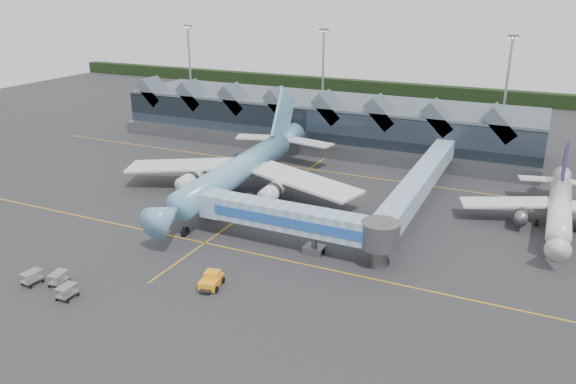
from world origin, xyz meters
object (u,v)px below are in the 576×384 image
at_px(pushback_tug, 211,281).
at_px(fuel_truck, 217,194).
at_px(jet_bridge, 306,222).
at_px(main_airliner, 242,168).
at_px(regional_jet, 560,207).

bearing_deg(pushback_tug, fuel_truck, 108.50).
bearing_deg(pushback_tug, jet_bridge, 52.58).
height_order(jet_bridge, fuel_truck, jet_bridge).
relative_size(jet_bridge, pushback_tug, 6.84).
height_order(main_airliner, regional_jet, main_airliner).
relative_size(main_airliner, jet_bridge, 1.76).
height_order(regional_jet, pushback_tug, regional_jet).
relative_size(jet_bridge, fuel_truck, 2.58).
bearing_deg(jet_bridge, regional_jet, 37.65).
bearing_deg(pushback_tug, regional_jet, 32.67).
xyz_separation_m(fuel_truck, pushback_tug, (12.74, -21.82, -1.27)).
relative_size(main_airliner, regional_jet, 1.62).
distance_m(main_airliner, regional_jet, 48.01).
height_order(main_airliner, fuel_truck, main_airliner).
bearing_deg(jet_bridge, main_airliner, 140.61).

